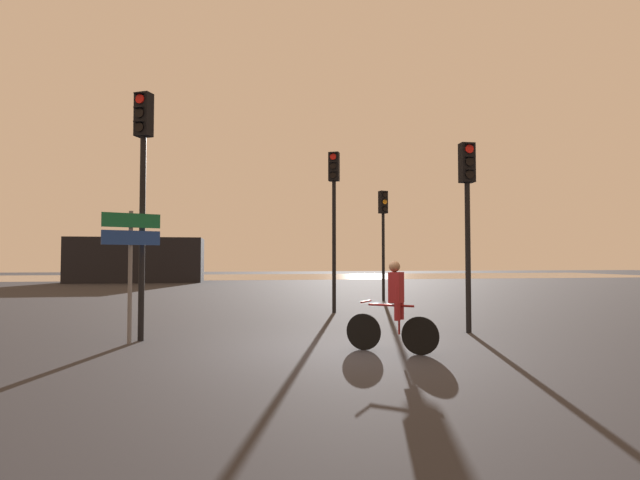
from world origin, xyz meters
The scene contains 9 objects.
ground_plane centered at (0.00, 0.00, 0.00)m, with size 120.00×120.00×0.00m, color #28282D.
water_strip centered at (0.00, 39.18, 0.00)m, with size 80.00×16.00×0.01m, color gray.
distant_building centered at (-8.81, 29.18, 1.61)m, with size 9.22×4.00×3.21m, color black.
traffic_light_center centered at (1.15, 6.17, 3.44)m, with size 0.39×0.41×4.99m.
traffic_light_near_left centered at (-3.77, 1.63, 3.49)m, with size 0.39×0.41×5.07m.
traffic_light_far_right centered at (3.98, 10.23, 3.06)m, with size 0.37×0.39×4.40m.
traffic_light_near_right centered at (3.29, 1.53, 2.99)m, with size 0.32×0.34×4.29m.
direction_sign_post centered at (-3.91, 1.27, 1.79)m, with size 1.03×0.45×2.60m.
cyclist centered at (0.88, -0.49, 0.82)m, with size 1.39×1.06×1.62m.
Camera 1 is at (-1.93, -8.98, 1.64)m, focal length 28.00 mm.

